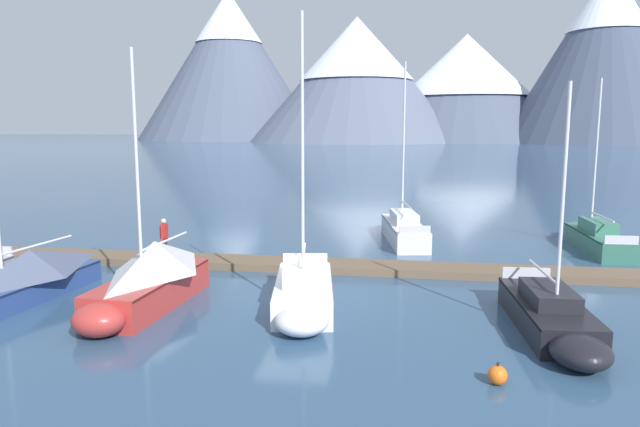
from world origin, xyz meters
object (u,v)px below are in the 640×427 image
at_px(sailboat_mid_dock_starboard, 303,292).
at_px(person_on_dock, 164,236).
at_px(sailboat_mid_dock_port, 148,277).
at_px(sailboat_second_berth, 18,280).
at_px(sailboat_far_berth, 403,228).
at_px(sailboat_outer_slip, 552,316).
at_px(mooring_buoy_inner_mooring, 497,375).
at_px(sailboat_end_of_dock, 594,236).

bearing_deg(sailboat_mid_dock_starboard, person_on_dock, 143.20).
bearing_deg(sailboat_mid_dock_port, sailboat_second_berth, -177.60).
bearing_deg(sailboat_far_berth, sailboat_outer_slip, -72.39).
relative_size(sailboat_far_berth, mooring_buoy_inner_mooring, 17.08).
distance_m(sailboat_mid_dock_starboard, mooring_buoy_inner_mooring, 7.04).
relative_size(sailboat_second_berth, sailboat_end_of_dock, 0.95).
distance_m(sailboat_second_berth, sailboat_far_berth, 17.76).
distance_m(sailboat_mid_dock_starboard, sailboat_far_berth, 12.35).
relative_size(sailboat_end_of_dock, person_on_dock, 4.75).
relative_size(sailboat_mid_dock_port, sailboat_mid_dock_starboard, 0.89).
relative_size(sailboat_second_berth, sailboat_far_berth, 0.84).
bearing_deg(sailboat_second_berth, sailboat_end_of_dock, 28.20).
bearing_deg(sailboat_end_of_dock, sailboat_second_berth, -151.80).
bearing_deg(sailboat_outer_slip, sailboat_second_berth, 177.88).
distance_m(sailboat_far_berth, sailboat_outer_slip, 13.73).
distance_m(sailboat_end_of_dock, mooring_buoy_inner_mooring, 17.24).
bearing_deg(sailboat_mid_dock_starboard, sailboat_far_berth, 75.30).
bearing_deg(sailboat_end_of_dock, sailboat_far_berth, 174.76).
distance_m(sailboat_mid_dock_port, sailboat_far_berth, 14.75).
xyz_separation_m(sailboat_outer_slip, sailboat_end_of_dock, (4.90, 12.26, 0.06)).
height_order(sailboat_second_berth, mooring_buoy_inner_mooring, sailboat_second_berth).
relative_size(sailboat_far_berth, sailboat_outer_slip, 1.29).
relative_size(sailboat_mid_dock_port, person_on_dock, 4.82).
bearing_deg(person_on_dock, sailboat_mid_dock_starboard, -36.80).
relative_size(sailboat_mid_dock_starboard, sailboat_far_berth, 1.01).
height_order(sailboat_end_of_dock, person_on_dock, sailboat_end_of_dock).
relative_size(sailboat_second_berth, sailboat_mid_dock_port, 0.93).
height_order(sailboat_second_berth, sailboat_mid_dock_starboard, sailboat_mid_dock_starboard).
height_order(sailboat_mid_dock_starboard, mooring_buoy_inner_mooring, sailboat_mid_dock_starboard).
xyz_separation_m(sailboat_far_berth, person_on_dock, (-9.92, -6.87, 0.63)).
bearing_deg(sailboat_outer_slip, sailboat_mid_dock_port, 176.23).
bearing_deg(sailboat_mid_dock_starboard, mooring_buoy_inner_mooring, -41.61).
bearing_deg(sailboat_mid_dock_port, sailboat_far_berth, 56.39).
relative_size(sailboat_far_berth, sailboat_end_of_dock, 1.12).
height_order(person_on_dock, mooring_buoy_inner_mooring, person_on_dock).
distance_m(sailboat_outer_slip, mooring_buoy_inner_mooring, 4.08).
bearing_deg(sailboat_outer_slip, sailboat_end_of_dock, 68.22).
height_order(sailboat_second_berth, person_on_dock, sailboat_second_berth).
bearing_deg(person_on_dock, sailboat_far_berth, 34.70).
height_order(sailboat_second_berth, sailboat_end_of_dock, sailboat_end_of_dock).
relative_size(sailboat_mid_dock_port, mooring_buoy_inner_mooring, 15.48).
bearing_deg(mooring_buoy_inner_mooring, person_on_dock, 141.02).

